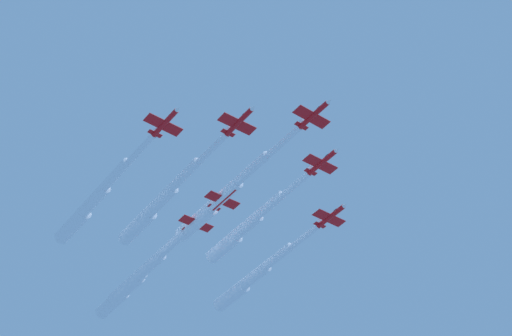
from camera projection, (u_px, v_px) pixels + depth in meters
The scene contains 7 objects.
jet_lead at pixel (223, 197), 197.38m from camera, with size 11.28×54.56×3.74m.
jet_port_inner at pixel (247, 226), 206.97m from camera, with size 10.76×48.00×3.83m.
jet_starboard_inner at pixel (160, 202), 197.12m from camera, with size 12.20×52.67×3.79m.
jet_port_mid at pixel (254, 277), 216.99m from camera, with size 10.99×50.16×3.81m.
jet_starboard_mid at pixel (94, 201), 198.34m from camera, with size 11.94×52.30×3.71m.
jet_port_outer at pixel (149, 267), 214.34m from camera, with size 11.53×54.40×3.82m.
jet_starboard_outer at pixel (132, 284), 219.30m from camera, with size 11.84×51.32×3.80m.
Camera 1 is at (93.63, 97.34, 32.79)m, focal length 60.44 mm.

